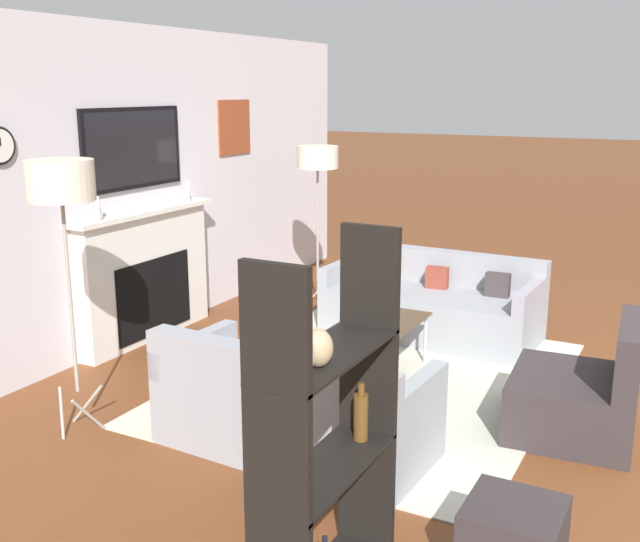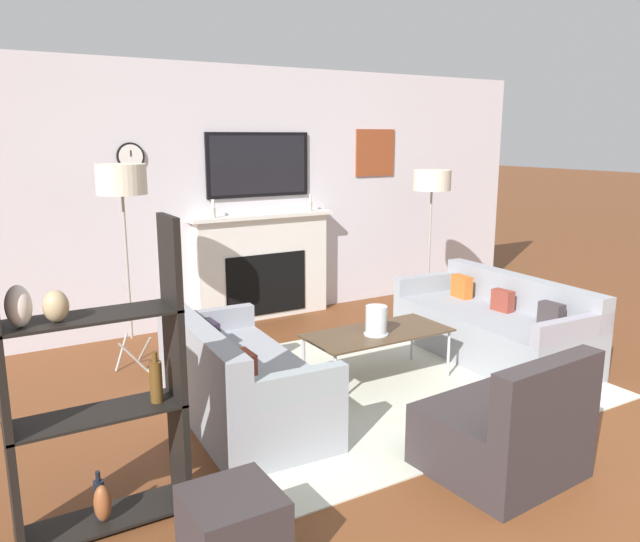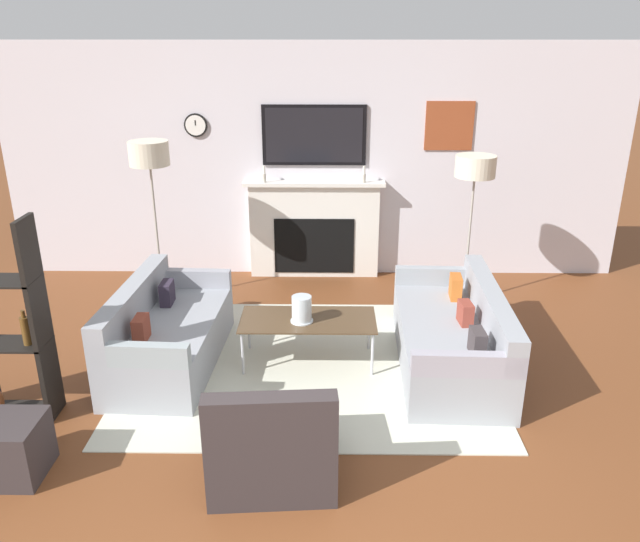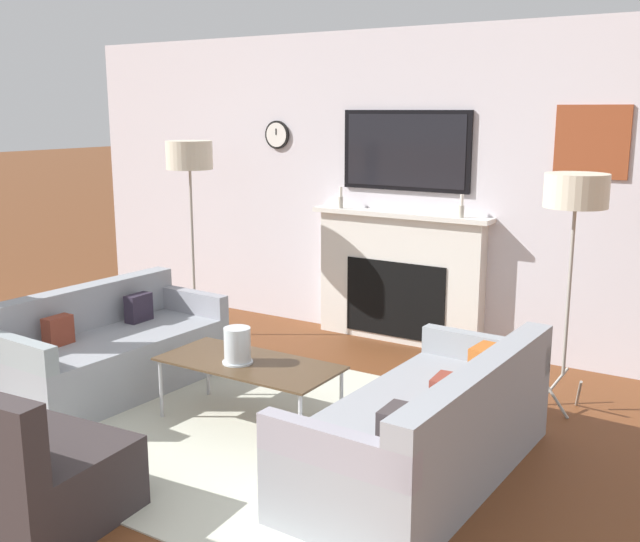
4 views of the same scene
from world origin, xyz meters
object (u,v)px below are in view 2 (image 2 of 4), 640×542
object	(u,v)px
ottoman	(233,535)
couch_right	(494,328)
coffee_table	(378,335)
shelf_unit	(92,388)
couch_left	(237,382)
hurricane_candle	(376,322)
floor_lamp_right	(432,183)
armchair	(506,434)
floor_lamp_left	(122,183)

from	to	relation	value
ottoman	couch_right	bearing A→B (deg)	25.12
coffee_table	shelf_unit	world-z (taller)	shelf_unit
couch_right	shelf_unit	world-z (taller)	shelf_unit
couch_left	hurricane_candle	bearing A→B (deg)	-0.40
couch_left	coffee_table	size ratio (longest dim) A/B	1.42
couch_left	couch_right	xyz separation A→B (m)	(2.54, -0.00, -0.01)
couch_left	floor_lamp_right	world-z (taller)	floor_lamp_right
couch_left	armchair	size ratio (longest dim) A/B	1.96
armchair	hurricane_candle	size ratio (longest dim) A/B	3.68
couch_left	coffee_table	xyz separation A→B (m)	(1.26, 0.04, 0.13)
couch_right	hurricane_candle	distance (m)	1.36
couch_right	coffee_table	bearing A→B (deg)	178.06
couch_right	floor_lamp_left	world-z (taller)	floor_lamp_left
shelf_unit	floor_lamp_right	bearing A→B (deg)	28.42
armchair	ottoman	xyz separation A→B (m)	(-1.74, 0.01, -0.05)
shelf_unit	couch_left	bearing A→B (deg)	36.14
couch_left	hurricane_candle	xyz separation A→B (m)	(1.20, -0.01, 0.26)
armchair	floor_lamp_right	bearing A→B (deg)	57.26
couch_left	couch_right	world-z (taller)	couch_left
couch_right	ottoman	distance (m)	3.54
couch_left	coffee_table	bearing A→B (deg)	1.81
shelf_unit	ottoman	bearing A→B (deg)	-57.78
armchair	coffee_table	size ratio (longest dim) A/B	0.72
coffee_table	hurricane_candle	xyz separation A→B (m)	(-0.05, -0.05, 0.13)
hurricane_candle	floor_lamp_right	bearing A→B (deg)	38.77
floor_lamp_right	couch_right	bearing A→B (deg)	-105.70
floor_lamp_left	couch_right	bearing A→B (deg)	-25.20
ottoman	floor_lamp_left	bearing A→B (deg)	84.39
couch_left	couch_right	distance (m)	2.54
couch_right	floor_lamp_left	bearing A→B (deg)	154.80
floor_lamp_right	shelf_unit	distance (m)	4.64
shelf_unit	floor_lamp_left	bearing A→B (deg)	71.69
couch_right	ottoman	world-z (taller)	couch_right
coffee_table	floor_lamp_left	bearing A→B (deg)	140.97
hurricane_candle	couch_left	bearing A→B (deg)	179.60
coffee_table	floor_lamp_right	world-z (taller)	floor_lamp_right
coffee_table	hurricane_candle	bearing A→B (deg)	-137.43
couch_right	ottoman	size ratio (longest dim) A/B	4.57
armchair	floor_lamp_left	xyz separation A→B (m)	(-1.45, 2.89, 1.35)
coffee_table	couch_left	bearing A→B (deg)	-178.19
couch_right	floor_lamp_left	distance (m)	3.50
floor_lamp_right	armchair	bearing A→B (deg)	-122.74
hurricane_candle	floor_lamp_left	size ratio (longest dim) A/B	0.13
couch_left	floor_lamp_left	bearing A→B (deg)	105.74
shelf_unit	ottoman	distance (m)	0.99
couch_left	armchair	world-z (taller)	armchair
couch_right	couch_left	bearing A→B (deg)	179.92
coffee_table	floor_lamp_right	size ratio (longest dim) A/B	0.73
hurricane_candle	floor_lamp_left	xyz separation A→B (m)	(-1.59, 1.38, 1.08)
armchair	floor_lamp_right	distance (m)	3.64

